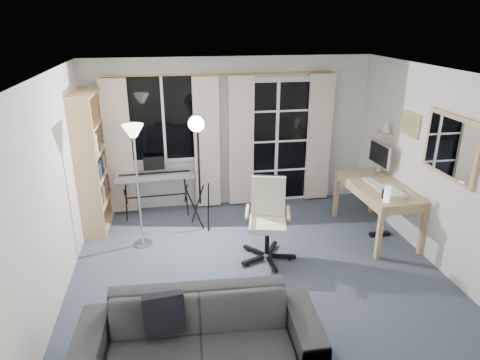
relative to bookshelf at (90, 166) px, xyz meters
name	(u,v)px	position (x,y,z in m)	size (l,w,h in m)	color
floor	(255,265)	(2.13, -1.45, -0.97)	(4.50, 4.00, 0.02)	#353E4D
window	(163,118)	(1.08, 0.53, 0.54)	(1.20, 0.08, 1.40)	white
french_door	(276,142)	(2.88, 0.53, 0.07)	(1.32, 0.09, 2.11)	white
curtains	(223,142)	(1.99, 0.43, 0.14)	(3.60, 0.07, 2.13)	gold
bookshelf	(90,166)	(0.00, 0.00, 0.00)	(0.35, 0.95, 2.02)	tan
torchiere_lamp	(135,150)	(0.70, -0.69, 0.41)	(0.29, 0.29, 1.69)	#B2B2B7
keyboard_piano	(155,176)	(0.90, 0.25, -0.30)	(1.21, 0.62, 0.87)	black
studio_light	(197,137)	(1.53, -0.36, 0.46)	(0.36, 0.36, 1.76)	black
office_chair	(268,211)	(2.34, -1.22, -0.34)	(0.73, 0.73, 1.06)	black
desk	(378,191)	(4.01, -0.90, -0.30)	(0.76, 1.44, 0.75)	tan
monitor	(379,155)	(4.20, -0.45, 0.08)	(0.19, 0.54, 0.47)	silver
desk_clutter	(382,202)	(3.95, -1.13, -0.37)	(0.43, 0.86, 0.96)	white
mug	(405,194)	(4.11, -1.40, -0.14)	(0.12, 0.10, 0.12)	silver
wall_mirror	(451,147)	(4.35, -1.80, 0.59)	(0.04, 0.94, 0.74)	tan
framed_print	(410,125)	(4.35, -0.90, 0.64)	(0.03, 0.42, 0.32)	tan
wall_shelf	(386,130)	(4.29, -0.40, 0.45)	(0.16, 0.30, 0.18)	tan
sofa	(199,326)	(1.31, -3.00, -0.54)	(2.17, 0.73, 0.84)	#2F2E31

